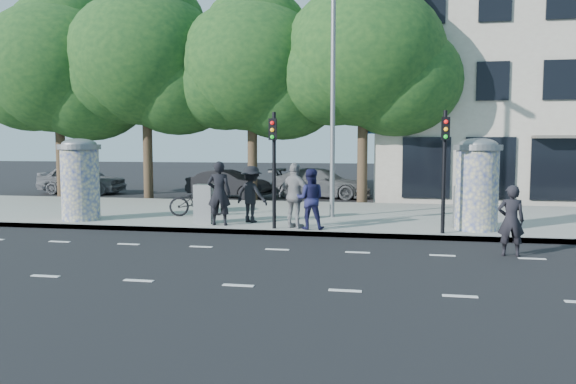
% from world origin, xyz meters
% --- Properties ---
extents(ground, '(120.00, 120.00, 0.00)m').
position_xyz_m(ground, '(0.00, 0.00, 0.00)').
color(ground, black).
rests_on(ground, ground).
extents(sidewalk, '(40.00, 8.00, 0.15)m').
position_xyz_m(sidewalk, '(0.00, 7.50, 0.07)').
color(sidewalk, gray).
rests_on(sidewalk, ground).
extents(curb, '(40.00, 0.10, 0.16)m').
position_xyz_m(curb, '(0.00, 3.55, 0.07)').
color(curb, slate).
rests_on(curb, ground).
extents(lane_dash_near, '(32.00, 0.12, 0.01)m').
position_xyz_m(lane_dash_near, '(0.00, -2.20, 0.00)').
color(lane_dash_near, silver).
rests_on(lane_dash_near, ground).
extents(lane_dash_far, '(32.00, 0.12, 0.01)m').
position_xyz_m(lane_dash_far, '(0.00, 1.40, 0.00)').
color(lane_dash_far, silver).
rests_on(lane_dash_far, ground).
extents(ad_column_left, '(1.36, 1.36, 2.65)m').
position_xyz_m(ad_column_left, '(-7.20, 4.50, 1.54)').
color(ad_column_left, beige).
rests_on(ad_column_left, sidewalk).
extents(ad_column_right, '(1.36, 1.36, 2.65)m').
position_xyz_m(ad_column_right, '(5.20, 4.70, 1.54)').
color(ad_column_right, beige).
rests_on(ad_column_right, sidewalk).
extents(traffic_pole_near, '(0.22, 0.31, 3.40)m').
position_xyz_m(traffic_pole_near, '(-0.60, 3.79, 2.23)').
color(traffic_pole_near, black).
rests_on(traffic_pole_near, sidewalk).
extents(traffic_pole_far, '(0.22, 0.31, 3.40)m').
position_xyz_m(traffic_pole_far, '(4.20, 3.79, 2.23)').
color(traffic_pole_far, black).
rests_on(traffic_pole_far, sidewalk).
extents(street_lamp, '(0.25, 0.93, 8.00)m').
position_xyz_m(street_lamp, '(0.80, 6.63, 4.79)').
color(street_lamp, slate).
rests_on(street_lamp, sidewalk).
extents(tree_far_left, '(7.20, 7.20, 9.26)m').
position_xyz_m(tree_far_left, '(-13.00, 12.50, 6.19)').
color(tree_far_left, '#38281C').
rests_on(tree_far_left, ground).
extents(tree_mid_left, '(7.20, 7.20, 9.57)m').
position_xyz_m(tree_mid_left, '(-8.50, 12.50, 6.50)').
color(tree_mid_left, '#38281C').
rests_on(tree_mid_left, ground).
extents(tree_near_left, '(6.80, 6.80, 8.97)m').
position_xyz_m(tree_near_left, '(-3.50, 12.70, 6.06)').
color(tree_near_left, '#38281C').
rests_on(tree_near_left, ground).
extents(tree_center, '(7.00, 7.00, 9.30)m').
position_xyz_m(tree_center, '(1.50, 12.30, 6.31)').
color(tree_center, '#38281C').
rests_on(tree_center, ground).
extents(building, '(20.30, 15.85, 12.00)m').
position_xyz_m(building, '(12.00, 19.99, 5.99)').
color(building, '#B1A494').
rests_on(building, ground).
extents(ped_b, '(0.78, 0.57, 1.96)m').
position_xyz_m(ped_b, '(-2.38, 4.16, 1.13)').
color(ped_b, black).
rests_on(ped_b, sidewalk).
extents(ped_c, '(0.92, 0.75, 1.77)m').
position_xyz_m(ped_c, '(0.45, 3.92, 1.03)').
color(ped_c, '#1C1D46').
rests_on(ped_c, sidewalk).
extents(ped_d, '(1.32, 1.07, 1.78)m').
position_xyz_m(ped_d, '(-1.58, 4.97, 1.04)').
color(ped_d, black).
rests_on(ped_d, sidewalk).
extents(ped_e, '(1.30, 1.06, 1.94)m').
position_xyz_m(ped_e, '(0.00, 4.00, 1.12)').
color(ped_e, gray).
rests_on(ped_e, sidewalk).
extents(man_road, '(0.63, 0.43, 1.68)m').
position_xyz_m(man_road, '(5.56, 1.66, 0.84)').
color(man_road, black).
rests_on(man_road, ground).
extents(bicycle, '(1.35, 2.07, 1.03)m').
position_xyz_m(bicycle, '(-3.76, 6.13, 0.66)').
color(bicycle, black).
rests_on(bicycle, sidewalk).
extents(cabinet_left, '(0.60, 0.45, 1.21)m').
position_xyz_m(cabinet_left, '(-2.98, 4.52, 0.76)').
color(cabinet_left, slate).
rests_on(cabinet_left, sidewalk).
extents(cabinet_right, '(0.69, 0.58, 1.25)m').
position_xyz_m(cabinet_right, '(4.92, 4.76, 0.78)').
color(cabinet_right, gray).
rests_on(cabinet_right, sidewalk).
extents(car_left, '(1.85, 4.52, 1.53)m').
position_xyz_m(car_left, '(-13.18, 14.60, 0.77)').
color(car_left, slate).
rests_on(car_left, ground).
extents(car_mid, '(2.08, 4.22, 1.33)m').
position_xyz_m(car_mid, '(-5.06, 14.05, 0.67)').
color(car_mid, black).
rests_on(car_mid, ground).
extents(car_right, '(2.83, 5.14, 1.41)m').
position_xyz_m(car_right, '(-0.65, 14.87, 0.71)').
color(car_right, '#5A5D61').
rests_on(car_right, ground).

